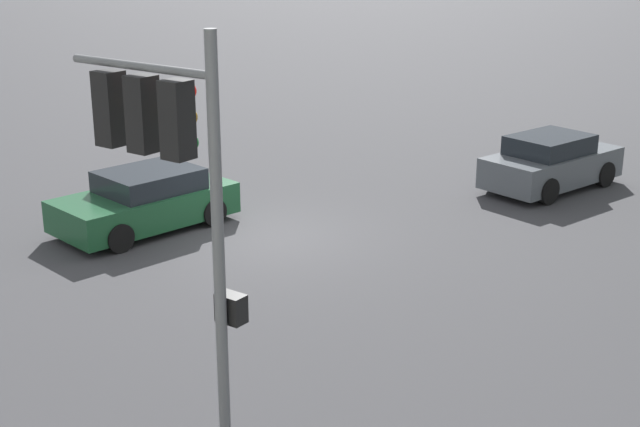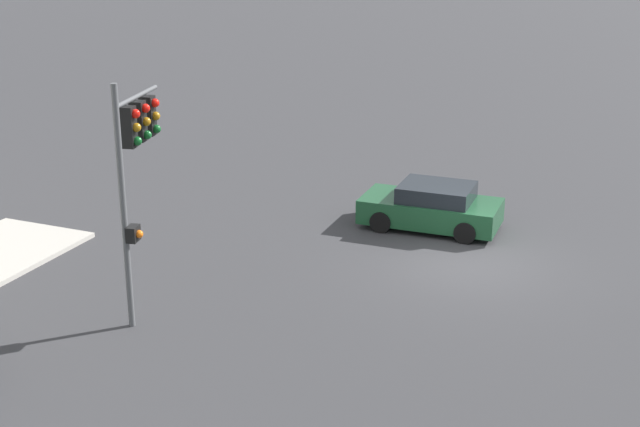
# 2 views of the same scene
# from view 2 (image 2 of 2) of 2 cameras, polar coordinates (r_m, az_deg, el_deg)

# --- Properties ---
(ground_plane) EXTENTS (300.00, 300.00, 0.00)m
(ground_plane) POSITION_cam_2_polar(r_m,az_deg,el_deg) (23.92, 9.26, -3.10)
(ground_plane) COLOR #333335
(traffic_signal) EXTENTS (0.91, 2.34, 5.50)m
(traffic_signal) POSITION_cam_2_polar(r_m,az_deg,el_deg) (19.92, -11.70, 4.15)
(traffic_signal) COLOR #515456
(traffic_signal) RESTS_ON ground_plane
(crossing_car_1) EXTENTS (4.03, 2.07, 1.34)m
(crossing_car_1) POSITION_cam_2_polar(r_m,az_deg,el_deg) (26.07, 7.17, 0.41)
(crossing_car_1) COLOR #194728
(crossing_car_1) RESTS_ON ground_plane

